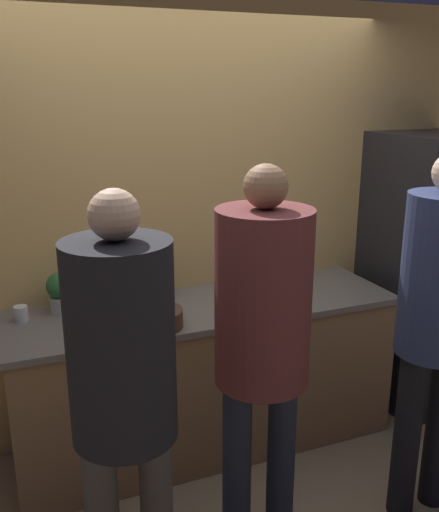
# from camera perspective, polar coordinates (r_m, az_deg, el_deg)

# --- Properties ---
(ground_plane) EXTENTS (14.00, 14.00, 0.00)m
(ground_plane) POSITION_cam_1_polar(r_m,az_deg,el_deg) (3.41, 1.06, -21.28)
(ground_plane) COLOR #9E8460
(wall_back) EXTENTS (5.20, 0.06, 2.60)m
(wall_back) POSITION_cam_1_polar(r_m,az_deg,el_deg) (3.47, -3.57, 3.32)
(wall_back) COLOR #E0B266
(wall_back) RESTS_ON ground_plane
(counter) EXTENTS (2.24, 0.71, 0.90)m
(counter) POSITION_cam_1_polar(r_m,az_deg,el_deg) (3.47, -1.48, -11.69)
(counter) COLOR #9E754C
(counter) RESTS_ON ground_plane
(refrigerator) EXTENTS (0.61, 0.73, 1.82)m
(refrigerator) POSITION_cam_1_polar(r_m,az_deg,el_deg) (4.04, 19.68, -1.52)
(refrigerator) COLOR #232328
(refrigerator) RESTS_ON ground_plane
(person_left) EXTENTS (0.39, 0.39, 1.78)m
(person_left) POSITION_cam_1_polar(r_m,az_deg,el_deg) (2.13, -9.64, -11.89)
(person_left) COLOR #4C4742
(person_left) RESTS_ON ground_plane
(person_center) EXTENTS (0.41, 0.41, 1.81)m
(person_center) POSITION_cam_1_polar(r_m,az_deg,el_deg) (2.44, 4.31, -7.09)
(person_center) COLOR #232838
(person_center) RESTS_ON ground_plane
(person_right) EXTENTS (0.37, 0.37, 1.83)m
(person_right) POSITION_cam_1_polar(r_m,az_deg,el_deg) (2.86, 20.98, -4.81)
(person_right) COLOR black
(person_right) RESTS_ON ground_plane
(fruit_bowl) EXTENTS (0.27, 0.27, 0.13)m
(fruit_bowl) POSITION_cam_1_polar(r_m,az_deg,el_deg) (2.98, -6.24, -6.17)
(fruit_bowl) COLOR #4C3323
(fruit_bowl) RESTS_ON counter
(utensil_crock) EXTENTS (0.12, 0.12, 0.24)m
(utensil_crock) POSITION_cam_1_polar(r_m,az_deg,el_deg) (3.40, -5.56, -2.90)
(utensil_crock) COLOR #3D424C
(utensil_crock) RESTS_ON counter
(bottle_amber) EXTENTS (0.05, 0.05, 0.26)m
(bottle_amber) POSITION_cam_1_polar(r_m,az_deg,el_deg) (3.06, -13.51, -4.85)
(bottle_amber) COLOR brown
(bottle_amber) RESTS_ON counter
(cup_white) EXTENTS (0.07, 0.07, 0.08)m
(cup_white) POSITION_cam_1_polar(r_m,az_deg,el_deg) (3.21, -19.24, -5.47)
(cup_white) COLOR white
(cup_white) RESTS_ON counter
(potted_plant) EXTENTS (0.15, 0.15, 0.23)m
(potted_plant) POSITION_cam_1_polar(r_m,az_deg,el_deg) (3.24, -15.64, -3.39)
(potted_plant) COLOR beige
(potted_plant) RESTS_ON counter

